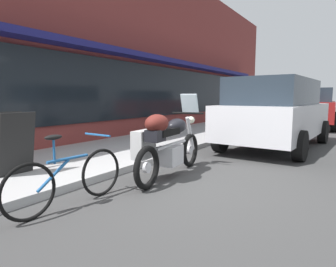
{
  "coord_description": "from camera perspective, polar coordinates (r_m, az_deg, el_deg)",
  "views": [
    {
      "loc": [
        -3.83,
        -2.11,
        1.34
      ],
      "look_at": [
        0.47,
        0.66,
        0.7
      ],
      "focal_mm": 31.19,
      "sensor_mm": 36.0,
      "label": 1
    }
  ],
  "objects": [
    {
      "name": "touring_motorcycle",
      "position": [
        4.8,
        -0.33,
        -1.67
      ],
      "size": [
        2.24,
        0.62,
        1.4
      ],
      "color": "black",
      "rests_on": "ground_plane"
    },
    {
      "name": "parked_minivan",
      "position": [
        8.23,
        20.45,
        3.94
      ],
      "size": [
        4.69,
        2.24,
        1.79
      ],
      "color": "silver",
      "rests_on": "ground_plane"
    },
    {
      "name": "parked_bicycle",
      "position": [
        3.78,
        -18.86,
        -8.29
      ],
      "size": [
        1.67,
        0.48,
        0.91
      ],
      "color": "black",
      "rests_on": "ground_plane"
    },
    {
      "name": "sandwich_board_sign",
      "position": [
        5.21,
        -27.96,
        -1.69
      ],
      "size": [
        0.55,
        0.42,
        0.99
      ],
      "color": "black",
      "rests_on": "sidewalk_curb"
    },
    {
      "name": "ground_plane",
      "position": [
        4.57,
        3.84,
        -9.93
      ],
      "size": [
        80.0,
        80.0,
        0.0
      ],
      "primitive_type": "plane",
      "color": "#3C3C3C"
    },
    {
      "name": "sidewalk_curb",
      "position": [
        13.75,
        12.31,
        1.62
      ],
      "size": [
        30.0,
        2.84,
        0.12
      ],
      "color": "#A8A8A8",
      "rests_on": "ground_plane"
    },
    {
      "name": "parked_car_down_block",
      "position": [
        14.33,
        26.01,
        4.69
      ],
      "size": [
        4.58,
        2.33,
        1.7
      ],
      "color": "maroon",
      "rests_on": "ground_plane"
    },
    {
      "name": "storefront_building",
      "position": [
        12.33,
        1.46,
        15.09
      ],
      "size": [
        21.19,
        0.9,
        6.22
      ],
      "color": "maroon",
      "rests_on": "ground_plane"
    }
  ]
}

